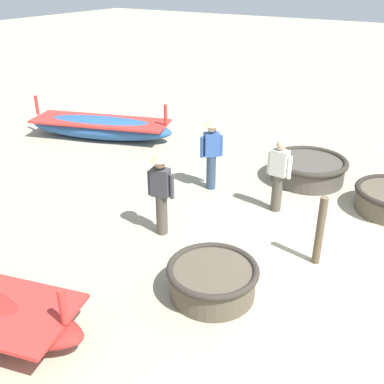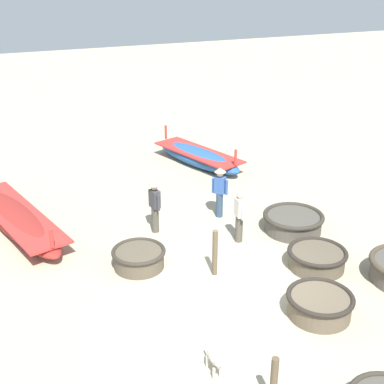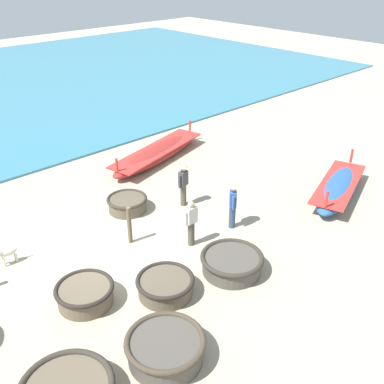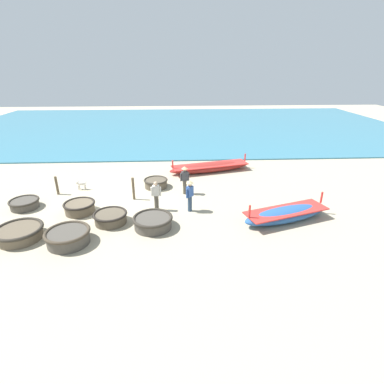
% 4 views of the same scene
% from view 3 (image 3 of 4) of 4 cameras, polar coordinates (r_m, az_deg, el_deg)
% --- Properties ---
extents(ground_plane, '(80.00, 80.00, 0.00)m').
position_cam_3_polar(ground_plane, '(14.05, -10.23, -8.14)').
color(ground_plane, tan).
extents(coracle_nearest, '(1.45, 1.45, 0.53)m').
position_cam_3_polar(coracle_nearest, '(16.21, -8.22, -1.43)').
color(coracle_nearest, brown).
rests_on(coracle_nearest, ground).
extents(coracle_upturned, '(1.86, 1.86, 0.61)m').
position_cam_3_polar(coracle_upturned, '(10.75, -3.39, -19.16)').
color(coracle_upturned, '#4C473F').
rests_on(coracle_upturned, ground).
extents(coracle_far_left, '(1.56, 1.56, 0.56)m').
position_cam_3_polar(coracle_far_left, '(12.41, -13.43, -12.44)').
color(coracle_far_left, brown).
rests_on(coracle_far_left, ground).
extents(coracle_front_left, '(1.84, 1.84, 0.57)m').
position_cam_3_polar(coracle_front_left, '(13.15, 5.08, -8.92)').
color(coracle_front_left, '#4C473F').
rests_on(coracle_front_left, ground).
extents(coracle_front_right, '(1.59, 1.59, 0.53)m').
position_cam_3_polar(coracle_front_right, '(12.38, -3.41, -11.74)').
color(coracle_front_right, brown).
rests_on(coracle_front_right, ground).
extents(long_boat_white_hull, '(2.54, 4.61, 1.17)m').
position_cam_3_polar(long_boat_white_hull, '(17.84, 18.05, 0.49)').
color(long_boat_white_hull, '#285693').
rests_on(long_boat_white_hull, ground).
extents(long_boat_blue_hull, '(2.62, 5.92, 1.05)m').
position_cam_3_polar(long_boat_blue_hull, '(20.08, -4.42, 4.94)').
color(long_boat_blue_hull, maroon).
rests_on(long_boat_blue_hull, ground).
extents(fisherman_by_coracle, '(0.23, 0.53, 1.57)m').
position_cam_3_polar(fisherman_by_coracle, '(13.93, -0.12, -3.82)').
color(fisherman_by_coracle, '#4C473D').
rests_on(fisherman_by_coracle, ground).
extents(fisherman_standing_right, '(0.40, 0.40, 1.67)m').
position_cam_3_polar(fisherman_standing_right, '(14.81, 5.21, -1.31)').
color(fisherman_standing_right, '#2D425B').
rests_on(fisherman_standing_right, ground).
extents(fisherman_with_hat, '(0.36, 0.52, 1.67)m').
position_cam_3_polar(fisherman_with_hat, '(16.07, -1.12, 1.33)').
color(fisherman_with_hat, '#4C473D').
rests_on(fisherman_with_hat, ground).
extents(dog, '(0.23, 0.69, 0.55)m').
position_cam_3_polar(dog, '(14.44, -22.44, -7.22)').
color(dog, beige).
rests_on(dog, ground).
extents(mooring_post_mid_beach, '(0.14, 0.14, 1.28)m').
position_cam_3_polar(mooring_post_mid_beach, '(14.27, -7.95, -4.20)').
color(mooring_post_mid_beach, brown).
rests_on(mooring_post_mid_beach, ground).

